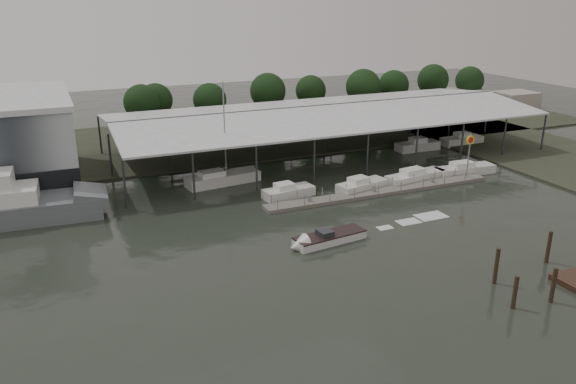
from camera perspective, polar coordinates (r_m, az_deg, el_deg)
name	(u,v)px	position (r m, az deg, el deg)	size (l,w,h in m)	color
ground	(297,251)	(49.09, 0.90, -6.04)	(200.00, 200.00, 0.00)	#262C23
land_strip_far	(182,142)	(86.95, -10.68, 5.03)	(140.00, 30.00, 0.30)	#36392B
land_strip_east	(574,163)	(83.67, 27.04, 2.66)	(20.00, 60.00, 0.30)	#36392B
covered_boat_shed	(325,110)	(78.43, 3.79, 8.30)	(58.24, 24.00, 6.96)	white
floating_dock	(381,192)	(63.93, 9.46, 0.02)	(28.00, 2.00, 1.40)	slate
shell_fuel_sign	(469,149)	(69.95, 17.95, 4.20)	(1.10, 0.18, 5.55)	gray
distant_commercial_buildings	(478,100)	(116.65, 18.71, 8.81)	(22.00, 8.00, 4.00)	gray
grey_trawler	(7,207)	(61.10, -26.66, -1.38)	(18.68, 6.20, 8.84)	slate
white_sailboat	(222,179)	(66.66, -6.74, 1.36)	(9.08, 3.71, 12.20)	silver
speedboat_underway	(324,239)	(50.52, 3.66, -4.82)	(18.50, 4.20, 2.00)	silver
moored_cruiser_0	(288,192)	(61.84, 0.00, 0.03)	(5.96, 2.86, 1.70)	silver
moored_cruiser_1	(362,185)	(64.44, 7.49, 0.66)	(6.52, 3.38, 1.70)	silver
moored_cruiser_2	(415,176)	(68.80, 12.79, 1.55)	(8.28, 3.29, 1.70)	silver
moored_cruiser_3	(464,169)	(73.21, 17.47, 2.20)	(8.02, 2.56, 1.70)	silver
mooring_pilings	(553,288)	(45.36, 25.28, -8.80)	(8.31, 10.28, 3.55)	#36281B
horizon_tree_line	(319,90)	(99.30, 3.17, 10.34)	(68.42, 10.85, 9.13)	black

